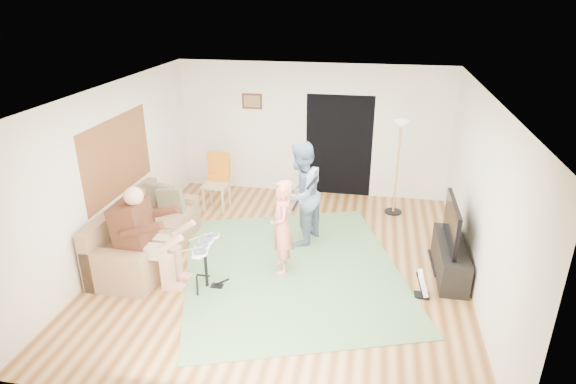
% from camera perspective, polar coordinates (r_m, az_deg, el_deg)
% --- Properties ---
extents(floor, '(6.00, 6.00, 0.00)m').
position_cam_1_polar(floor, '(7.68, -0.34, -8.48)').
color(floor, brown).
rests_on(floor, ground).
extents(walls, '(5.50, 6.00, 2.70)m').
position_cam_1_polar(walls, '(7.07, -0.36, 0.91)').
color(walls, silver).
rests_on(walls, floor).
extents(ceiling, '(6.00, 6.00, 0.00)m').
position_cam_1_polar(ceiling, '(6.68, -0.39, 11.70)').
color(ceiling, white).
rests_on(ceiling, walls).
extents(window_blinds, '(0.00, 2.05, 2.05)m').
position_cam_1_polar(window_blinds, '(8.12, -19.53, 3.99)').
color(window_blinds, brown).
rests_on(window_blinds, walls).
extents(doorway, '(2.10, 0.00, 2.10)m').
position_cam_1_polar(doorway, '(9.90, 6.04, 5.43)').
color(doorway, black).
rests_on(doorway, walls).
extents(picture_frame, '(0.42, 0.03, 0.32)m').
position_cam_1_polar(picture_frame, '(9.97, -4.28, 10.68)').
color(picture_frame, '#3F2314').
rests_on(picture_frame, walls).
extents(area_rug, '(4.25, 4.60, 0.02)m').
position_cam_1_polar(area_rug, '(7.53, 0.46, -9.11)').
color(area_rug, '#557F4D').
rests_on(area_rug, floor).
extents(sofa, '(0.93, 2.26, 0.92)m').
position_cam_1_polar(sofa, '(8.08, -16.90, -5.38)').
color(sofa, '#926B49').
rests_on(sofa, floor).
extents(drummer, '(0.97, 0.54, 1.49)m').
position_cam_1_polar(drummer, '(7.26, -16.23, -6.18)').
color(drummer, '#482214').
rests_on(drummer, sofa).
extents(drum_kit, '(0.40, 0.72, 0.74)m').
position_cam_1_polar(drum_kit, '(7.07, -9.71, -8.78)').
color(drum_kit, black).
rests_on(drum_kit, floor).
extents(singer, '(0.49, 0.62, 1.47)m').
position_cam_1_polar(singer, '(7.16, -0.73, -4.18)').
color(singer, '#F97C6C').
rests_on(singer, floor).
extents(microphone, '(0.06, 0.06, 0.24)m').
position_cam_1_polar(microphone, '(6.97, 0.87, -1.65)').
color(microphone, black).
rests_on(microphone, singer).
extents(guitarist, '(0.90, 1.02, 1.77)m').
position_cam_1_polar(guitarist, '(7.92, 1.50, -0.26)').
color(guitarist, '#7388A8').
rests_on(guitarist, floor).
extents(guitar_held, '(0.21, 0.61, 0.26)m').
position_cam_1_polar(guitar_held, '(7.78, 2.98, 1.78)').
color(guitar_held, silver).
rests_on(guitar_held, guitarist).
extents(guitar_spare, '(0.27, 0.24, 0.76)m').
position_cam_1_polar(guitar_spare, '(7.08, 15.78, -10.35)').
color(guitar_spare, black).
rests_on(guitar_spare, floor).
extents(torchiere_lamp, '(0.33, 0.33, 1.82)m').
position_cam_1_polar(torchiere_lamp, '(9.12, 12.99, 4.76)').
color(torchiere_lamp, black).
rests_on(torchiere_lamp, floor).
extents(dining_chair, '(0.47, 0.50, 1.08)m').
position_cam_1_polar(dining_chair, '(9.53, -8.41, 0.35)').
color(dining_chair, tan).
rests_on(dining_chair, floor).
extents(tv_cabinet, '(0.40, 1.40, 0.50)m').
position_cam_1_polar(tv_cabinet, '(7.72, 18.66, -7.49)').
color(tv_cabinet, black).
rests_on(tv_cabinet, floor).
extents(television, '(0.06, 1.16, 0.64)m').
position_cam_1_polar(television, '(7.44, 18.86, -3.46)').
color(television, black).
rests_on(television, tv_cabinet).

